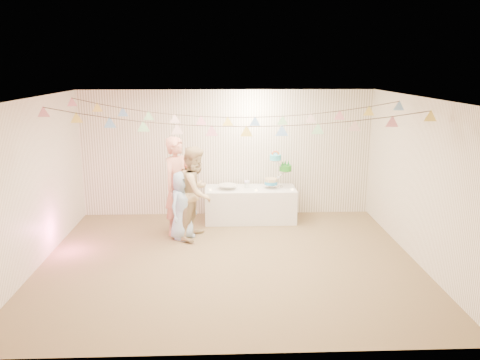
{
  "coord_description": "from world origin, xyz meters",
  "views": [
    {
      "loc": [
        -0.1,
        -7.01,
        3.08
      ],
      "look_at": [
        0.2,
        0.8,
        1.15
      ],
      "focal_mm": 35.0,
      "sensor_mm": 36.0,
      "label": 1
    }
  ],
  "objects_px": {
    "table": "(250,204)",
    "person_adult_a": "(178,186)",
    "person_child": "(182,205)",
    "cake_stand": "(278,167)",
    "person_adult_b": "(196,192)"
  },
  "relations": [
    {
      "from": "person_adult_a",
      "to": "person_child",
      "type": "distance_m",
      "value": 0.4
    },
    {
      "from": "table",
      "to": "person_child",
      "type": "relative_size",
      "value": 1.44
    },
    {
      "from": "person_child",
      "to": "person_adult_a",
      "type": "bearing_deg",
      "value": 54.61
    },
    {
      "from": "table",
      "to": "cake_stand",
      "type": "height_order",
      "value": "cake_stand"
    },
    {
      "from": "table",
      "to": "cake_stand",
      "type": "xyz_separation_m",
      "value": [
        0.55,
        0.05,
        0.76
      ]
    },
    {
      "from": "person_adult_a",
      "to": "person_child",
      "type": "relative_size",
      "value": 1.46
    },
    {
      "from": "table",
      "to": "person_adult_b",
      "type": "relative_size",
      "value": 1.07
    },
    {
      "from": "person_adult_a",
      "to": "person_adult_b",
      "type": "relative_size",
      "value": 1.08
    },
    {
      "from": "table",
      "to": "person_child",
      "type": "bearing_deg",
      "value": -143.45
    },
    {
      "from": "cake_stand",
      "to": "person_adult_b",
      "type": "height_order",
      "value": "person_adult_b"
    },
    {
      "from": "table",
      "to": "person_adult_b",
      "type": "bearing_deg",
      "value": -139.63
    },
    {
      "from": "table",
      "to": "person_adult_a",
      "type": "distance_m",
      "value": 1.64
    },
    {
      "from": "person_adult_a",
      "to": "person_child",
      "type": "bearing_deg",
      "value": -124.29
    },
    {
      "from": "cake_stand",
      "to": "person_child",
      "type": "relative_size",
      "value": 0.56
    },
    {
      "from": "person_child",
      "to": "table",
      "type": "bearing_deg",
      "value": -19.23
    }
  ]
}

